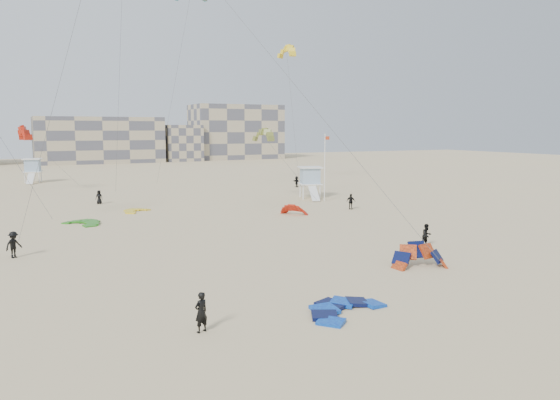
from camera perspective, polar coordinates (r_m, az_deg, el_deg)
name	(u,v)px	position (r m, az deg, el deg)	size (l,w,h in m)	color
ground	(266,317)	(26.39, -1.42, -12.17)	(320.00, 320.00, 0.00)	tan
kite_ground_blue	(345,312)	(27.29, 6.81, -11.55)	(4.08, 4.26, 0.59)	blue
kite_ground_orange	(420,267)	(36.59, 14.40, -6.82)	(3.69, 2.70, 2.51)	#FF5418
kite_ground_green	(83,224)	(54.40, -19.93, -2.39)	(3.64, 3.85, 0.54)	#29851F
kite_ground_red_far	(294,214)	(57.06, 1.49, -1.51)	(2.86, 2.43, 1.76)	red
kite_ground_yellow	(136,212)	(60.84, -14.79, -1.20)	(2.99, 3.14, 0.46)	yellow
kitesurfer_main	(201,312)	(24.56, -8.25, -11.52)	(0.66, 0.43, 1.81)	black
kitesurfer_b	(427,235)	(42.79, 15.08, -3.58)	(0.85, 0.66, 1.75)	black
kitesurfer_c	(14,245)	(42.00, -26.07, -4.22)	(1.20, 0.69, 1.85)	black
kitesurfer_d	(351,202)	(60.96, 7.42, -0.17)	(1.02, 0.42, 1.74)	black
kitesurfer_e	(99,197)	(68.33, -18.38, 0.29)	(0.80, 0.52, 1.64)	black
kitesurfer_f	(297,182)	(83.74, 1.74, 1.93)	(1.57, 0.50, 1.69)	black
kite_fly_olive	(263,136)	(67.63, -1.74, 6.69)	(4.36, 11.19, 8.19)	olive
kite_fly_yellow	(287,53)	(86.93, 0.72, 15.15)	(4.22, 6.84, 20.91)	yellow
kite_fly_red	(25,134)	(82.95, -25.13, 6.24)	(8.73, 4.25, 8.56)	red
lifeguard_tower_near	(310,183)	(70.48, 3.17, 1.83)	(3.61, 5.96, 4.06)	white
lifeguard_tower_far	(33,171)	(99.80, -24.41, 2.81)	(3.33, 5.76, 4.01)	white
flagpole	(325,166)	(67.31, 4.70, 3.55)	(0.67, 0.10, 8.29)	white
condo_mid	(99,140)	(154.01, -18.43, 5.98)	(32.00, 16.00, 12.00)	tan
condo_east	(236,132)	(165.98, -4.63, 7.09)	(26.00, 14.00, 16.00)	tan
condo_fill_right	(181,143)	(156.51, -10.27, 5.89)	(10.00, 10.00, 10.00)	tan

